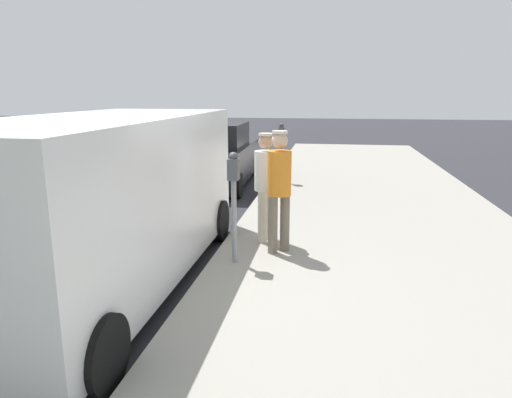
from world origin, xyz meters
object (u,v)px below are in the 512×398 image
object	(u,v)px
parked_sedan_ahead	(215,157)
parking_meter_near	(234,189)
pedestrian_in_white	(265,180)
parked_van	(104,198)
parking_meter_far	(281,142)
pedestrian_in_orange	(279,184)

from	to	relation	value
parked_sedan_ahead	parking_meter_near	bearing A→B (deg)	-73.55
pedestrian_in_white	parked_van	distance (m)	2.46
parking_meter_far	parked_van	distance (m)	6.77
parking_meter_far	parked_sedan_ahead	xyz separation A→B (m)	(-1.80, 0.17, -0.43)
parking_meter_near	parking_meter_far	distance (m)	5.92
parking_meter_near	pedestrian_in_white	world-z (taller)	pedestrian_in_white
parking_meter_near	parked_sedan_ahead	distance (m)	6.36
parking_meter_near	parked_sedan_ahead	world-z (taller)	parking_meter_near
parking_meter_far	pedestrian_in_orange	distance (m)	5.42
parking_meter_far	parked_sedan_ahead	distance (m)	1.86
pedestrian_in_orange	parked_sedan_ahead	size ratio (longest dim) A/B	0.40
pedestrian_in_white	parked_sedan_ahead	xyz separation A→B (m)	(-2.08, 5.07, -0.36)
pedestrian_in_orange	pedestrian_in_white	bearing A→B (deg)	118.74
pedestrian_in_orange	pedestrian_in_white	world-z (taller)	pedestrian_in_orange
parked_van	parking_meter_near	bearing A→B (deg)	24.41
pedestrian_in_white	parking_meter_near	bearing A→B (deg)	-105.38
pedestrian_in_white	parked_van	world-z (taller)	parked_van
pedestrian_in_white	parked_van	xyz separation A→B (m)	(-1.78, -1.70, 0.04)
pedestrian_in_orange	parked_sedan_ahead	world-z (taller)	pedestrian_in_orange
pedestrian_in_orange	parking_meter_far	bearing A→B (deg)	95.82
pedestrian_in_orange	parked_van	size ratio (longest dim) A/B	0.34
pedestrian_in_white	parked_van	size ratio (longest dim) A/B	0.32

